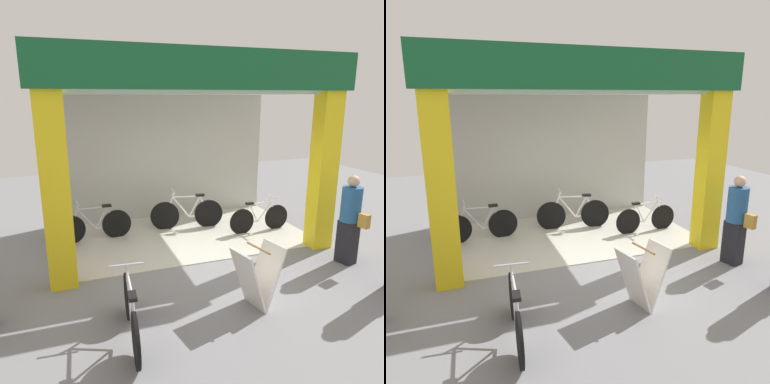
% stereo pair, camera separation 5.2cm
% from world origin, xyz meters
% --- Properties ---
extents(ground_plane, '(18.48, 18.48, 0.00)m').
position_xyz_m(ground_plane, '(0.00, 0.00, 0.00)').
color(ground_plane, gray).
rests_on(ground_plane, ground).
extents(shop_facade, '(5.44, 3.23, 3.66)m').
position_xyz_m(shop_facade, '(0.00, 1.53, 1.97)').
color(shop_facade, beige).
rests_on(shop_facade, ground).
extents(bicycle_inside_0, '(1.64, 0.45, 0.91)m').
position_xyz_m(bicycle_inside_0, '(0.27, 1.83, 0.36)').
color(bicycle_inside_0, black).
rests_on(bicycle_inside_0, ground).
extents(bicycle_inside_1, '(1.45, 0.40, 0.80)m').
position_xyz_m(bicycle_inside_1, '(1.71, 1.11, 0.32)').
color(bicycle_inside_1, black).
rests_on(bicycle_inside_1, ground).
extents(bicycle_inside_2, '(1.56, 0.43, 0.86)m').
position_xyz_m(bicycle_inside_2, '(-1.78, 1.76, 0.34)').
color(bicycle_inside_2, black).
rests_on(bicycle_inside_2, ground).
extents(bicycle_parked_0, '(0.44, 1.60, 0.88)m').
position_xyz_m(bicycle_parked_0, '(-1.64, -1.71, 0.35)').
color(bicycle_parked_0, black).
rests_on(bicycle_parked_0, ground).
extents(sandwich_board_sign, '(0.74, 0.58, 0.92)m').
position_xyz_m(sandwich_board_sign, '(0.17, -1.56, 0.45)').
color(sandwich_board_sign, silver).
rests_on(sandwich_board_sign, ground).
extents(pedestrian_1, '(0.41, 0.57, 1.61)m').
position_xyz_m(pedestrian_1, '(2.42, -0.81, 0.83)').
color(pedestrian_1, black).
rests_on(pedestrian_1, ground).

